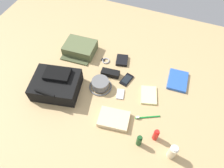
% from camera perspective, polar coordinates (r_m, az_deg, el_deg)
% --- Properties ---
extents(ground_plane, '(2.64, 2.02, 0.02)m').
position_cam_1_polar(ground_plane, '(1.56, -0.00, -1.10)').
color(ground_plane, tan).
rests_on(ground_plane, ground).
extents(backpack, '(0.37, 0.32, 0.15)m').
position_cam_1_polar(backpack, '(1.54, -14.88, -0.10)').
color(backpack, black).
rests_on(backpack, ground_plane).
extents(toiletry_pouch, '(0.26, 0.25, 0.08)m').
position_cam_1_polar(toiletry_pouch, '(1.77, -8.70, 9.52)').
color(toiletry_pouch, '#56603D').
rests_on(toiletry_pouch, ground_plane).
extents(bucket_hat, '(0.17, 0.17, 0.07)m').
position_cam_1_polar(bucket_hat, '(1.53, -3.18, -0.12)').
color(bucket_hat, slate).
rests_on(bucket_hat, ground_plane).
extents(lotion_bottle, '(0.05, 0.05, 0.13)m').
position_cam_1_polar(lotion_bottle, '(1.32, 16.11, -17.27)').
color(lotion_bottle, beige).
rests_on(lotion_bottle, ground_plane).
extents(sunscreen_spray, '(0.03, 0.03, 0.10)m').
position_cam_1_polar(sunscreen_spray, '(1.35, 11.81, -13.36)').
color(sunscreen_spray, red).
rests_on(sunscreen_spray, ground_plane).
extents(shampoo_bottle, '(0.03, 0.03, 0.11)m').
position_cam_1_polar(shampoo_bottle, '(1.32, 7.38, -14.99)').
color(shampoo_bottle, '#19471E').
rests_on(shampoo_bottle, ground_plane).
extents(paperback_novel, '(0.15, 0.20, 0.02)m').
position_cam_1_polar(paperback_novel, '(1.65, 17.38, 0.92)').
color(paperback_novel, blue).
rests_on(paperback_novel, ground_plane).
extents(cell_phone, '(0.09, 0.13, 0.01)m').
position_cam_1_polar(cell_phone, '(1.59, 3.98, 1.18)').
color(cell_phone, black).
rests_on(cell_phone, ground_plane).
extents(media_player, '(0.07, 0.09, 0.01)m').
position_cam_1_polar(media_player, '(1.51, 2.26, -2.74)').
color(media_player, '#B7B7BC').
rests_on(media_player, ground_plane).
extents(wristwatch, '(0.07, 0.06, 0.01)m').
position_cam_1_polar(wristwatch, '(1.71, -1.79, 6.36)').
color(wristwatch, '#99999E').
rests_on(wristwatch, ground_plane).
extents(toothbrush, '(0.15, 0.08, 0.02)m').
position_cam_1_polar(toothbrush, '(1.44, 9.28, -8.86)').
color(toothbrush, '#198C33').
rests_on(toothbrush, ground_plane).
extents(wallet, '(0.11, 0.13, 0.02)m').
position_cam_1_polar(wallet, '(1.70, 2.72, 6.45)').
color(wallet, black).
rests_on(wallet, ground_plane).
extents(notepad, '(0.15, 0.17, 0.02)m').
position_cam_1_polar(notepad, '(1.53, 9.94, -2.98)').
color(notepad, beige).
rests_on(notepad, ground_plane).
extents(folded_towel, '(0.22, 0.17, 0.04)m').
position_cam_1_polar(folded_towel, '(1.40, 0.51, -9.47)').
color(folded_towel, beige).
rests_on(folded_towel, ground_plane).
extents(sunglasses_case, '(0.14, 0.07, 0.04)m').
position_cam_1_polar(sunglasses_case, '(1.61, -0.44, 2.96)').
color(sunglasses_case, black).
rests_on(sunglasses_case, ground_plane).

